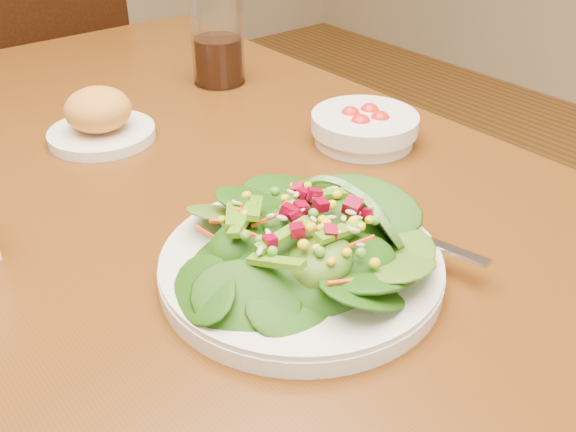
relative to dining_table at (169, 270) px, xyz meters
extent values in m
cube|color=#562B0B|center=(0.00, 0.00, 0.08)|extent=(0.90, 1.40, 0.04)
cylinder|color=black|center=(0.39, 0.64, -0.29)|extent=(0.07, 0.07, 0.71)
cube|color=black|center=(0.20, 1.19, -0.18)|extent=(0.52, 0.52, 0.04)
cylinder|color=black|center=(0.37, 1.41, -0.42)|extent=(0.04, 0.04, 0.45)
cylinder|color=black|center=(0.42, 1.02, -0.42)|extent=(0.04, 0.04, 0.45)
cylinder|color=black|center=(0.03, 0.97, -0.42)|extent=(0.04, 0.04, 0.45)
cube|color=black|center=(0.23, 0.97, 0.10)|extent=(0.44, 0.09, 0.50)
cylinder|color=silver|center=(0.04, -0.21, 0.11)|extent=(0.27, 0.27, 0.02)
ellipsoid|color=black|center=(0.04, -0.21, 0.14)|extent=(0.19, 0.19, 0.04)
cube|color=silver|center=(0.15, -0.24, 0.12)|extent=(0.05, 0.18, 0.01)
cylinder|color=silver|center=(0.02, 0.20, 0.11)|extent=(0.15, 0.15, 0.01)
ellipsoid|color=#CB7431|center=(0.02, 0.20, 0.15)|extent=(0.09, 0.09, 0.06)
cylinder|color=silver|center=(0.30, -0.03, 0.12)|extent=(0.15, 0.15, 0.04)
sphere|color=red|center=(0.32, -0.02, 0.13)|extent=(0.03, 0.03, 0.03)
sphere|color=red|center=(0.29, -0.02, 0.13)|extent=(0.03, 0.03, 0.03)
sphere|color=red|center=(0.28, -0.04, 0.13)|extent=(0.03, 0.03, 0.03)
sphere|color=red|center=(0.31, -0.05, 0.13)|extent=(0.03, 0.03, 0.03)
cylinder|color=silver|center=(0.27, 0.28, 0.18)|extent=(0.09, 0.09, 0.15)
cylinder|color=black|center=(0.27, 0.28, 0.14)|extent=(0.08, 0.08, 0.08)
camera|label=1|loc=(-0.29, -0.59, 0.48)|focal=40.00mm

